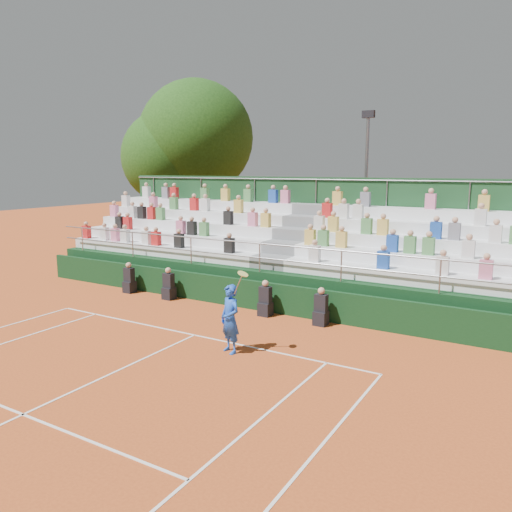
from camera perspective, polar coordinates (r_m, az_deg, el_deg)
The scene contains 8 objects.
ground at distance 14.73m, azimuth -7.04°, elevation -8.98°, with size 90.00×90.00×0.00m, color #C25220.
courtside_wall at distance 17.11m, azimuth -0.51°, elevation -4.44°, with size 20.00×0.15×1.00m, color black.
line_officials at distance 17.42m, azimuth -4.82°, elevation -4.29°, with size 8.44×0.40×1.19m.
grandstand at distance 19.77m, azimuth 4.30°, elevation -0.79°, with size 20.00×5.20×4.40m.
tennis_player at distance 13.07m, azimuth -2.97°, elevation -7.18°, with size 0.92×0.65×2.22m.
tree_west at distance 31.24m, azimuth -9.88°, elevation 11.04°, with size 5.72×5.72×8.28m.
tree_east at distance 31.17m, azimuth -6.86°, elevation 13.25°, with size 6.88×6.88×10.02m.
floodlight_mast at distance 25.66m, azimuth 12.48°, elevation 9.02°, with size 0.60×0.25×7.53m.
Camera 1 is at (8.57, -10.98, 4.78)m, focal length 35.00 mm.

